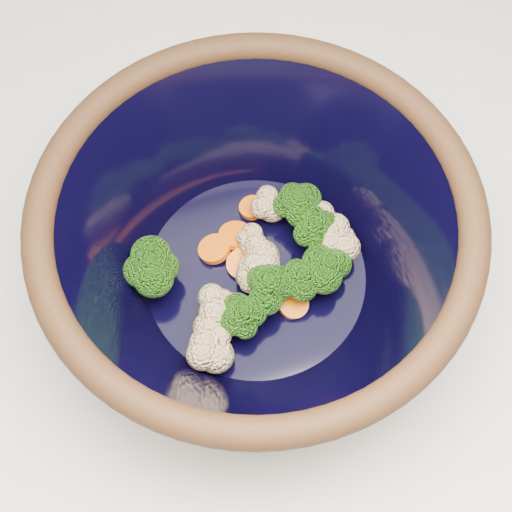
{
  "coord_description": "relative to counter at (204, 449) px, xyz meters",
  "views": [
    {
      "loc": [
        0.01,
        -0.21,
        1.52
      ],
      "look_at": [
        0.09,
        0.04,
        0.97
      ],
      "focal_mm": 50.0,
      "sensor_mm": 36.0,
      "label": 1
    }
  ],
  "objects": [
    {
      "name": "ground",
      "position": [
        0.0,
        0.0,
        -0.45
      ],
      "size": [
        3.0,
        3.0,
        0.0
      ],
      "primitive_type": "plane",
      "color": "#9E7A54",
      "rests_on": "ground"
    },
    {
      "name": "counter",
      "position": [
        0.0,
        0.0,
        0.0
      ],
      "size": [
        1.2,
        1.2,
        0.9
      ],
      "primitive_type": "cube",
      "color": "white",
      "rests_on": "ground"
    },
    {
      "name": "vegetable_pile",
      "position": [
        0.1,
        0.04,
        0.51
      ],
      "size": [
        0.21,
        0.16,
        0.06
      ],
      "color": "#608442",
      "rests_on": "mixing_bowl"
    },
    {
      "name": "mixing_bowl",
      "position": [
        0.09,
        0.04,
        0.54
      ],
      "size": [
        0.45,
        0.45,
        0.16
      ],
      "rotation": [
        0.0,
        0.0,
        0.41
      ],
      "color": "black",
      "rests_on": "counter"
    }
  ]
}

